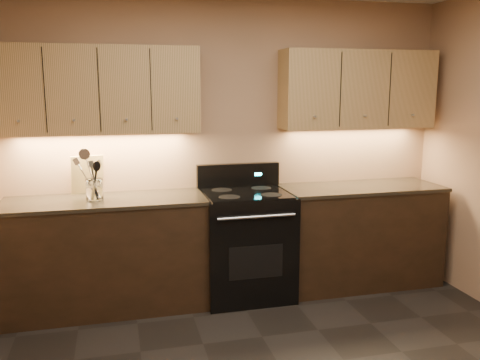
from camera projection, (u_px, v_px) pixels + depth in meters
name	position (u px, v px, depth m)	size (l,w,h in m)	color
wall_back	(228.00, 146.00, 4.59)	(4.00, 0.04, 2.60)	tan
counter_left	(107.00, 254.00, 4.19)	(1.62, 0.62, 0.93)	black
counter_right	(359.00, 235.00, 4.73)	(1.46, 0.62, 0.93)	black
stove	(246.00, 243.00, 4.45)	(0.76, 0.68, 1.14)	black
upper_cab_left	(99.00, 90.00, 4.09)	(1.60, 0.30, 0.70)	tan
upper_cab_right	(358.00, 90.00, 4.63)	(1.44, 0.30, 0.70)	tan
outlet_plate	(79.00, 171.00, 4.30)	(0.09, 0.01, 0.12)	#B2B5BA
utensil_crock	(95.00, 190.00, 4.07)	(0.14, 0.14, 0.17)	white
cutting_board	(87.00, 175.00, 4.29)	(0.27, 0.02, 0.34)	tan
wooden_spoon	(92.00, 179.00, 4.03)	(0.06, 0.06, 0.31)	tan
black_spoon	(92.00, 179.00, 4.07)	(0.06, 0.06, 0.31)	black
black_turner	(96.00, 179.00, 4.03)	(0.08, 0.08, 0.32)	black
steel_spatula	(97.00, 175.00, 4.07)	(0.08, 0.08, 0.37)	silver
steel_skimmer	(98.00, 174.00, 4.04)	(0.09, 0.09, 0.39)	silver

